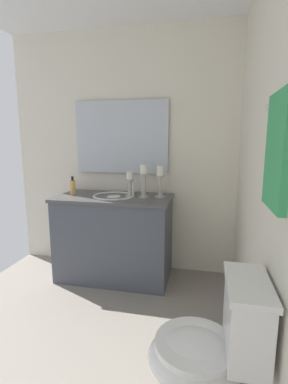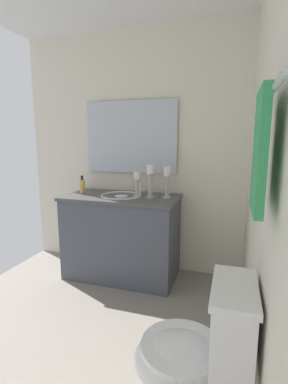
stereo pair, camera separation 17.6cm
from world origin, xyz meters
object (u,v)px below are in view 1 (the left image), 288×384
sink_basin (114,200)px  candle_holder_tall (160,181)px  toilet (209,353)px  mirror (122,137)px  candle_holder_mid (130,184)px  soap_bottle (73,187)px  towel_near_vanity (277,151)px  vanity_cabinet (115,237)px  towel_bar (288,96)px  candle_holder_short (144,180)px

sink_basin → candle_holder_tall: candle_holder_tall is taller
candle_holder_tall → toilet: 1.57m
sink_basin → mirror: mirror is taller
candle_holder_mid → soap_bottle: 0.59m
towel_near_vanity → soap_bottle: bearing=-132.8°
sink_basin → soap_bottle: soap_bottle is taller
toilet → mirror: bearing=-150.6°
vanity_cabinet → soap_bottle: size_ratio=6.22×
candle_holder_mid → soap_bottle: size_ratio=1.32×
vanity_cabinet → towel_bar: (1.41, 1.13, 1.10)m
candle_holder_mid → toilet: (1.35, 0.75, -0.58)m
towel_bar → towel_near_vanity: (0.00, -0.02, -0.20)m
soap_bottle → toilet: soap_bottle is taller
vanity_cabinet → candle_holder_mid: (-0.02, 0.15, 0.54)m
candle_holder_short → towel_bar: towel_bar is taller
vanity_cabinet → candle_holder_short: candle_holder_short is taller
candle_holder_tall → toilet: (1.37, 0.46, -0.62)m
mirror → candle_holder_mid: bearing=30.8°
sink_basin → candle_holder_mid: size_ratio=1.69×
vanity_cabinet → candle_holder_mid: 0.56m
towel_near_vanity → vanity_cabinet: bearing=-141.9°
vanity_cabinet → candle_holder_mid: bearing=97.5°
soap_bottle → towel_near_vanity: towel_near_vanity is taller
candle_holder_tall → candle_holder_short: (0.04, -0.15, 0.01)m
vanity_cabinet → toilet: bearing=34.3°
sink_basin → towel_near_vanity: bearing=38.1°
towel_bar → towel_near_vanity: towel_near_vanity is taller
candle_holder_tall → toilet: candle_holder_tall is taller
sink_basin → candle_holder_mid: 0.22m
sink_basin → toilet: sink_basin is taller
mirror → towel_bar: 2.04m
towel_bar → candle_holder_tall: bearing=-154.8°
mirror → candle_holder_mid: (0.26, 0.15, -0.44)m
toilet → towel_bar: (0.09, 0.22, 1.14)m
vanity_cabinet → candle_holder_tall: size_ratio=3.80×
towel_near_vanity → candle_holder_short: bearing=-150.0°
vanity_cabinet → towel_near_vanity: (1.41, 1.11, 0.90)m
soap_bottle → sink_basin: bearing=87.7°
vanity_cabinet → soap_bottle: (-0.02, -0.44, 0.49)m
candle_holder_mid → soap_bottle: bearing=-89.8°
candle_holder_short → soap_bottle: size_ratio=1.73×
candle_holder_short → toilet: 1.59m
candle_holder_mid → towel_bar: 1.82m
soap_bottle → vanity_cabinet: bearing=87.6°
sink_basin → towel_near_vanity: 1.87m
candle_holder_tall → soap_bottle: bearing=-88.1°
vanity_cabinet → sink_basin: 0.37m
towel_bar → candle_holder_mid: bearing=-145.9°
sink_basin → candle_holder_short: candle_holder_short is taller
vanity_cabinet → towel_near_vanity: 2.01m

